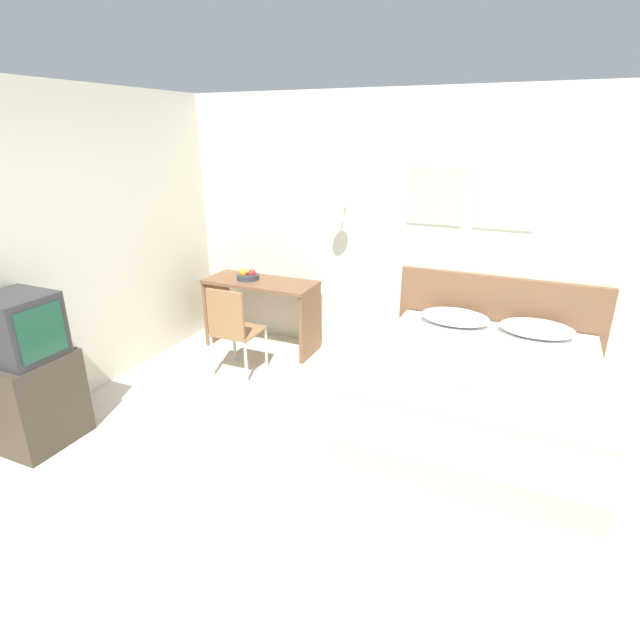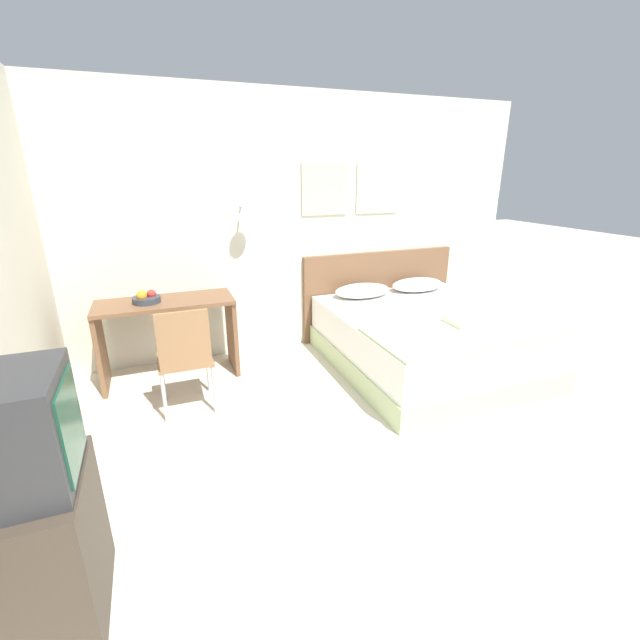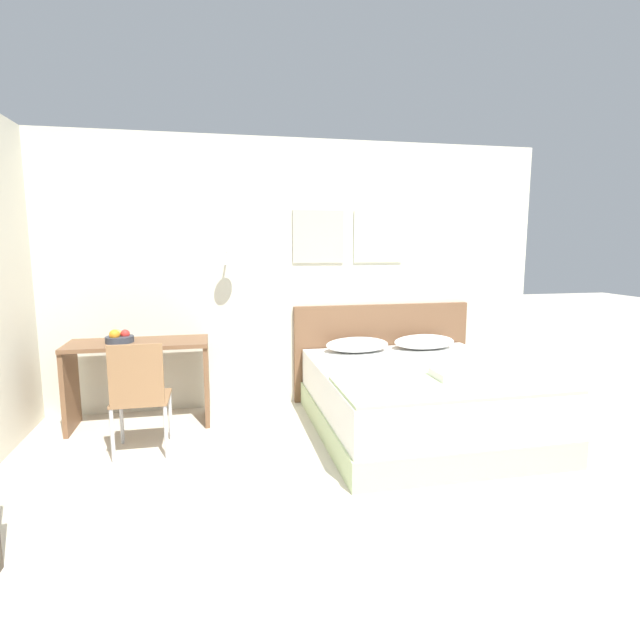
# 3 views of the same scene
# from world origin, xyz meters

# --- Properties ---
(ground_plane) EXTENTS (24.00, 24.00, 0.00)m
(ground_plane) POSITION_xyz_m (0.00, 0.00, 0.00)
(ground_plane) COLOR beige
(wall_back) EXTENTS (5.40, 0.31, 2.65)m
(wall_back) POSITION_xyz_m (0.01, 2.75, 1.33)
(wall_back) COLOR beige
(wall_back) RESTS_ON ground_plane
(bed) EXTENTS (1.78, 1.97, 0.57)m
(bed) POSITION_xyz_m (1.04, 1.68, 0.28)
(bed) COLOR #B2C693
(bed) RESTS_ON ground_plane
(headboard) EXTENTS (1.90, 0.06, 1.00)m
(headboard) POSITION_xyz_m (1.04, 2.69, 0.50)
(headboard) COLOR brown
(headboard) RESTS_ON ground_plane
(pillow_left) EXTENTS (0.63, 0.38, 0.14)m
(pillow_left) POSITION_xyz_m (0.68, 2.42, 0.64)
(pillow_left) COLOR white
(pillow_left) RESTS_ON bed
(pillow_right) EXTENTS (0.63, 0.38, 0.14)m
(pillow_right) POSITION_xyz_m (1.40, 2.42, 0.64)
(pillow_right) COLOR white
(pillow_right) RESTS_ON bed
(throw_blanket) EXTENTS (1.72, 0.79, 0.02)m
(throw_blanket) POSITION_xyz_m (1.04, 1.11, 0.58)
(throw_blanket) COLOR #B2C693
(throw_blanket) RESTS_ON bed
(folded_towel_near_foot) EXTENTS (0.31, 0.28, 0.06)m
(folded_towel_near_foot) POSITION_xyz_m (1.13, 1.24, 0.62)
(folded_towel_near_foot) COLOR white
(folded_towel_near_foot) RESTS_ON throw_blanket
(desk) EXTENTS (1.21, 0.51, 0.77)m
(desk) POSITION_xyz_m (-1.37, 2.35, 0.54)
(desk) COLOR brown
(desk) RESTS_ON ground_plane
(desk_chair) EXTENTS (0.43, 0.43, 0.90)m
(desk_chair) POSITION_xyz_m (-1.27, 1.63, 0.52)
(desk_chair) COLOR #8E6642
(desk_chair) RESTS_ON ground_plane
(fruit_bowl) EXTENTS (0.24, 0.24, 0.12)m
(fruit_bowl) POSITION_xyz_m (-1.52, 2.34, 0.81)
(fruit_bowl) COLOR #333842
(fruit_bowl) RESTS_ON desk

